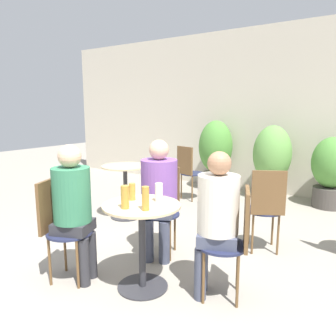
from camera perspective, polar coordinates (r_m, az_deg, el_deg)
The scene contains 19 objects.
ground_plane at distance 2.92m, azimuth -6.98°, elevation -21.81°, with size 20.00×20.00×0.00m, color gray.
storefront_wall at distance 6.24m, azimuth 18.80°, elevation 9.32°, with size 10.00×0.06×3.00m.
cafe_table_near at distance 2.85m, azimuth -4.56°, elevation -10.74°, with size 0.66×0.66×0.76m.
cafe_table_far at distance 4.70m, azimuth -7.44°, elevation -2.29°, with size 0.67×0.67×0.76m.
bistro_chair_0 at distance 2.73m, azimuth 11.52°, elevation -11.24°, with size 0.45×0.44×0.93m.
bistro_chair_1 at distance 3.55m, azimuth -1.02°, elevation -5.96°, with size 0.44×0.45×0.93m.
bistro_chair_2 at distance 3.13m, azimuth -18.43°, elevation -8.72°, with size 0.45×0.44×0.93m.
bistro_chair_4 at distance 3.64m, azimuth 16.73°, elevation -5.98°, with size 0.45×0.46×0.93m.
bistro_chair_5 at distance 5.55m, azimuth 3.57°, elevation -0.02°, with size 0.43×0.44×0.93m.
seated_person_0 at distance 2.68m, azimuth 8.39°, elevation -7.66°, with size 0.40×0.38×1.22m.
seated_person_1 at distance 3.36m, azimuth -1.61°, elevation -3.79°, with size 0.43×0.45×1.24m.
seated_person_2 at distance 3.01m, azimuth -16.14°, elevation -5.65°, with size 0.40×0.38×1.25m.
beer_glass_0 at distance 2.65m, azimuth -7.50°, elevation -5.04°, with size 0.07×0.07×0.19m.
beer_glass_1 at distance 2.59m, azimuth -3.94°, elevation -5.31°, with size 0.06×0.06×0.19m.
beer_glass_2 at distance 2.82m, azimuth -1.60°, elevation -4.27°, with size 0.07×0.07×0.16m.
beer_glass_3 at distance 2.89m, azimuth -6.27°, elevation -4.11°, with size 0.06×0.06×0.15m.
potted_plant_0 at distance 6.32m, azimuth 8.26°, elevation 2.85°, with size 0.64×0.64×1.33m.
potted_plant_1 at distance 5.85m, azimuth 17.65°, elevation 1.80°, with size 0.64×0.64×1.27m.
potted_plant_2 at distance 5.72m, azimuth 26.49°, elevation -0.32°, with size 0.59×0.59×1.12m.
Camera 1 is at (1.64, -1.86, 1.55)m, focal length 35.00 mm.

